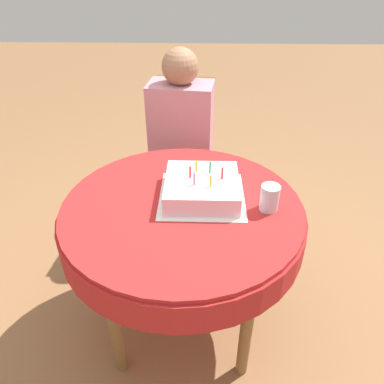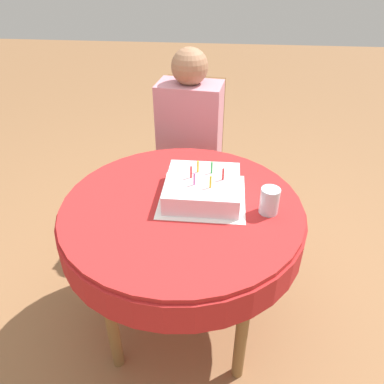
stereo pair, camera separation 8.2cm
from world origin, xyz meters
TOP-DOWN VIEW (x-y plane):
  - ground_plane at (0.00, 0.00)m, footprint 12.00×12.00m
  - dining_table at (0.00, 0.00)m, footprint 0.98×0.98m
  - chair at (-0.03, 0.80)m, footprint 0.41×0.41m
  - person at (-0.04, 0.71)m, footprint 0.37×0.33m
  - napkin at (0.08, 0.06)m, footprint 0.34×0.34m
  - birthday_cake at (0.08, 0.06)m, footprint 0.29×0.29m
  - drinking_glass at (0.34, -0.02)m, footprint 0.07×0.07m

SIDE VIEW (x-z plane):
  - ground_plane at x=0.00m, z-range 0.00..0.00m
  - chair at x=-0.03m, z-range 0.03..0.97m
  - dining_table at x=0.00m, z-range 0.26..0.97m
  - person at x=-0.04m, z-range 0.12..1.25m
  - napkin at x=0.08m, z-range 0.70..0.71m
  - birthday_cake at x=0.08m, z-range 0.68..0.81m
  - drinking_glass at x=0.34m, z-range 0.70..0.81m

